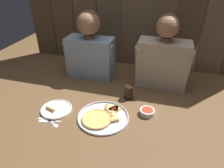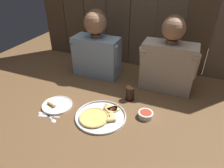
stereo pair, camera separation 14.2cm
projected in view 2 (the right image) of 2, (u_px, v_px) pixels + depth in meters
name	position (u px, v px, depth m)	size (l,w,h in m)	color
ground_plane	(108.00, 112.00, 1.44)	(3.20, 3.20, 0.00)	brown
pizza_tray	(99.00, 116.00, 1.39)	(0.36, 0.36, 0.03)	silver
dinner_plate	(57.00, 105.00, 1.49)	(0.23, 0.23, 0.03)	white
drinking_glass	(130.00, 93.00, 1.55)	(0.07, 0.07, 0.11)	black
dipping_bowl	(146.00, 114.00, 1.38)	(0.10, 0.10, 0.04)	white
table_fork	(46.00, 114.00, 1.42)	(0.13, 0.02, 0.01)	silver
table_knife	(49.00, 116.00, 1.40)	(0.15, 0.05, 0.01)	silver
table_spoon	(52.00, 119.00, 1.37)	(0.14, 0.08, 0.01)	silver
diner_left	(96.00, 47.00, 1.78)	(0.45, 0.21, 0.59)	#849EB7
diner_right	(169.00, 59.00, 1.58)	(0.45, 0.21, 0.60)	#B2A38E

